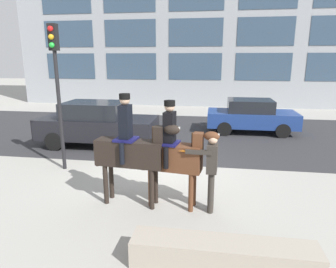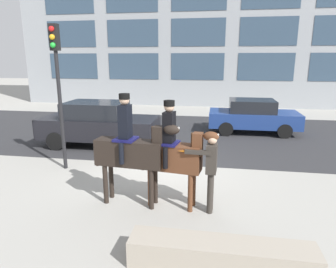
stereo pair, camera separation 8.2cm
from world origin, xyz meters
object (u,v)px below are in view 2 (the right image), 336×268
object	(u,v)px
mounted_horse_lead	(131,149)
mounted_horse_companion	(173,154)
pedestrian_bystander	(211,167)
traffic_light	(58,76)
street_car_near_lane	(99,123)
street_car_far_lane	(253,116)
planter_ledge	(221,255)

from	to	relation	value
mounted_horse_lead	mounted_horse_companion	distance (m)	0.96
pedestrian_bystander	traffic_light	xyz separation A→B (m)	(-4.47, 1.98, 1.79)
pedestrian_bystander	street_car_near_lane	size ratio (longest dim) A/B	0.39
street_car_near_lane	pedestrian_bystander	bearing A→B (deg)	-46.25
mounted_horse_lead	street_car_far_lane	size ratio (longest dim) A/B	0.65
traffic_light	planter_ledge	distance (m)	6.60
pedestrian_bystander	street_car_near_lane	world-z (taller)	pedestrian_bystander
traffic_light	planter_ledge	xyz separation A→B (m)	(4.71, -3.82, -2.60)
traffic_light	mounted_horse_companion	bearing A→B (deg)	-26.85
traffic_light	planter_ledge	world-z (taller)	traffic_light
mounted_horse_companion	planter_ledge	distance (m)	2.47
street_car_near_lane	street_car_far_lane	xyz separation A→B (m)	(6.11, 3.15, -0.10)
mounted_horse_companion	street_car_far_lane	size ratio (longest dim) A/B	0.61
traffic_light	planter_ledge	bearing A→B (deg)	-39.02
mounted_horse_lead	pedestrian_bystander	xyz separation A→B (m)	(1.79, -0.11, -0.28)
mounted_horse_companion	street_car_near_lane	size ratio (longest dim) A/B	0.55
mounted_horse_lead	traffic_light	xyz separation A→B (m)	(-2.68, 1.88, 1.51)
mounted_horse_lead	street_car_far_lane	bearing A→B (deg)	70.79
pedestrian_bystander	mounted_horse_lead	bearing A→B (deg)	-0.23
mounted_horse_companion	pedestrian_bystander	bearing A→B (deg)	-1.51
mounted_horse_lead	mounted_horse_companion	size ratio (longest dim) A/B	1.05
mounted_horse_companion	street_car_near_lane	distance (m)	5.72
street_car_far_lane	pedestrian_bystander	bearing A→B (deg)	-102.45
mounted_horse_companion	pedestrian_bystander	xyz separation A→B (m)	(0.83, -0.14, -0.22)
pedestrian_bystander	street_car_far_lane	distance (m)	7.93
pedestrian_bystander	street_car_far_lane	size ratio (longest dim) A/B	0.44
mounted_horse_companion	traffic_light	size ratio (longest dim) A/B	0.57
street_car_near_lane	planter_ledge	distance (m)	7.95
mounted_horse_companion	traffic_light	distance (m)	4.38
pedestrian_bystander	traffic_light	size ratio (longest dim) A/B	0.41
street_car_near_lane	traffic_light	size ratio (longest dim) A/B	1.05
street_car_far_lane	street_car_near_lane	bearing A→B (deg)	-152.69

